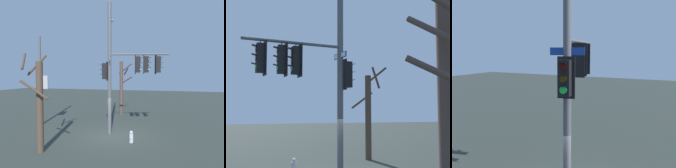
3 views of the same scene
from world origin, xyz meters
TOP-DOWN VIEW (x-y plane):
  - main_signal_pole_assembly at (0.72, -0.51)m, footprint 3.60×4.85m

SIDE VIEW (x-z plane):
  - main_signal_pole_assembly at x=0.72m, z-range 0.35..9.40m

